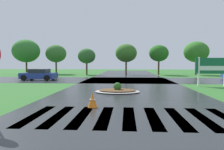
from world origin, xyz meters
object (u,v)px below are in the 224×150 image
estate_billboard (212,67)px  traffic_cone (92,100)px  median_island (117,90)px  car_blue_compact (39,75)px

estate_billboard → traffic_cone: estate_billboard is taller
estate_billboard → median_island: 9.11m
median_island → car_blue_compact: size_ratio=0.76×
estate_billboard → traffic_cone: 12.88m
estate_billboard → car_blue_compact: size_ratio=0.68×
estate_billboard → median_island: estate_billboard is taller
traffic_cone → median_island: bearing=79.6°
car_blue_compact → traffic_cone: size_ratio=6.12×
estate_billboard → car_blue_compact: estate_billboard is taller
estate_billboard → median_island: (-7.93, -4.22, -1.53)m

